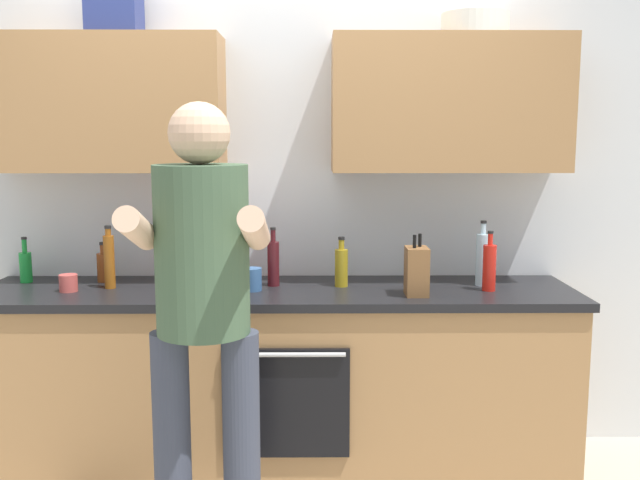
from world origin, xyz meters
The scene contains 15 objects.
ground_plane centered at (0.00, 0.00, 0.00)m, with size 12.00×12.00×0.00m, color #B2A893.
back_wall_unit centered at (0.00, 0.27, 1.50)m, with size 4.00×0.38×2.50m.
counter centered at (0.00, 0.00, 0.45)m, with size 2.84×0.67×0.90m.
person_standing centered at (-0.23, -0.79, 1.03)m, with size 0.49×0.45×1.74m.
bottle_oil centered at (0.31, 0.05, 1.00)m, with size 0.06×0.06×0.24m.
bottle_syrup centered at (-0.80, 0.02, 1.04)m, with size 0.05×0.05×0.30m.
bottle_hotsauce centered at (1.00, -0.04, 1.01)m, with size 0.06×0.06×0.28m.
bottle_soda centered at (-1.26, 0.16, 0.98)m, with size 0.06×0.06×0.23m.
bottle_vinegar centered at (-0.88, 0.17, 0.98)m, with size 0.06×0.06×0.20m.
bottle_water centered at (1.00, 0.07, 1.03)m, with size 0.06×0.06×0.32m.
bottle_wine centered at (-0.02, 0.07, 1.02)m, with size 0.06×0.06×0.29m.
cup_tea centered at (-0.11, -0.04, 0.95)m, with size 0.09×0.09×0.11m, color #33598C.
cup_ceramic centered at (-0.98, -0.05, 0.94)m, with size 0.08×0.08×0.08m, color #BF4C47.
knife_block centered at (0.65, -0.14, 1.01)m, with size 0.10×0.14×0.28m.
grocery_bag_crisps centered at (-0.36, 0.05, 1.01)m, with size 0.24×0.16×0.21m, color red.
Camera 1 is at (0.18, -3.29, 1.62)m, focal length 39.58 mm.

